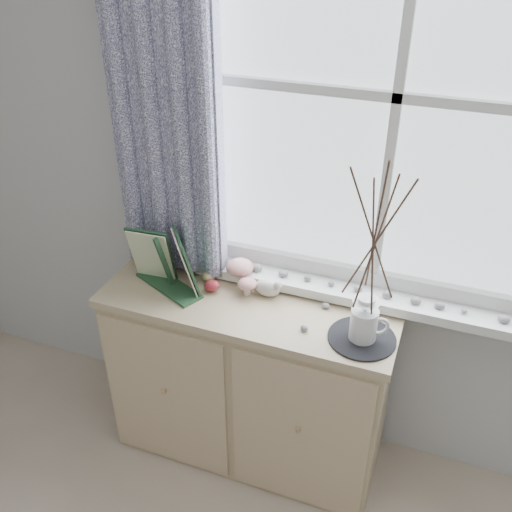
% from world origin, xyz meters
% --- Properties ---
extents(sideboard, '(1.20, 0.45, 0.85)m').
position_xyz_m(sideboard, '(-0.15, 1.75, 0.43)').
color(sideboard, tan).
rests_on(sideboard, ground).
extents(botanical_book, '(0.40, 0.27, 0.26)m').
position_xyz_m(botanical_book, '(-0.49, 1.70, 0.98)').
color(botanical_book, '#204328').
rests_on(botanical_book, sideboard).
extents(toadstool_cluster, '(0.16, 0.17, 0.11)m').
position_xyz_m(toadstool_cluster, '(-0.22, 1.84, 0.92)').
color(toadstool_cluster, white).
rests_on(toadstool_cluster, sideboard).
extents(wooden_eggs, '(0.14, 0.17, 0.07)m').
position_xyz_m(wooden_eggs, '(-0.35, 1.82, 0.88)').
color(wooden_eggs, tan).
rests_on(wooden_eggs, sideboard).
extents(songbird_figurine, '(0.15, 0.08, 0.08)m').
position_xyz_m(songbird_figurine, '(-0.09, 1.82, 0.89)').
color(songbird_figurine, beige).
rests_on(songbird_figurine, sideboard).
extents(crocheted_doily, '(0.25, 0.25, 0.01)m').
position_xyz_m(crocheted_doily, '(0.32, 1.68, 0.85)').
color(crocheted_doily, black).
rests_on(crocheted_doily, sideboard).
extents(twig_pitcher, '(0.35, 0.35, 0.75)m').
position_xyz_m(twig_pitcher, '(0.32, 1.68, 1.28)').
color(twig_pitcher, silver).
rests_on(twig_pitcher, crocheted_doily).
extents(sideboard_pebbles, '(0.25, 0.19, 0.02)m').
position_xyz_m(sideboard_pebbles, '(0.20, 1.72, 0.86)').
color(sideboard_pebbles, gray).
rests_on(sideboard_pebbles, sideboard).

